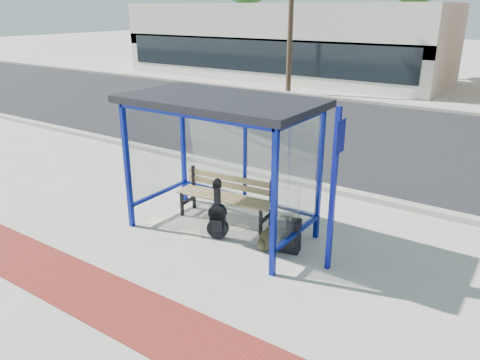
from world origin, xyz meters
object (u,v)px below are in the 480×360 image
Objects in this scene: bench at (227,194)px; suitcase at (289,235)px; guitar_bag at (218,218)px; backpack at (266,241)px.

suitcase is (1.56, -0.44, -0.22)m from bench.
guitar_bag reaches higher than bench.
backpack is at bearing -31.71° from bench.
guitar_bag is 1.64× the size of suitcase.
suitcase is at bearing -8.23° from guitar_bag.
bench is at bearing 173.92° from backpack.
bench is at bearing 93.19° from guitar_bag.
backpack is at bearing -164.07° from suitcase.
bench reaches higher than suitcase.
backpack is (1.24, -0.61, -0.33)m from bench.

